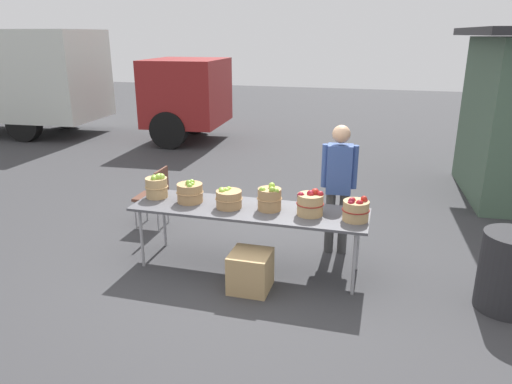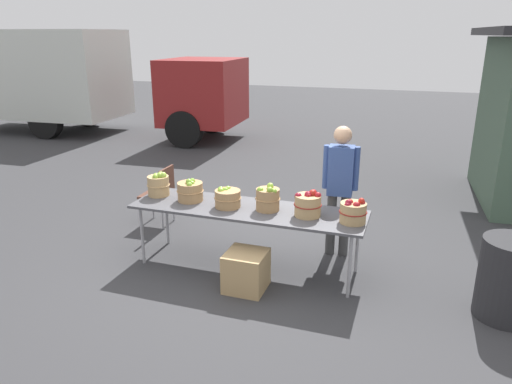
{
  "view_description": "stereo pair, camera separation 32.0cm",
  "coord_description": "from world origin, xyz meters",
  "px_view_note": "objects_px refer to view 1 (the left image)",
  "views": [
    {
      "loc": [
        1.44,
        -4.9,
        2.65
      ],
      "look_at": [
        0.0,
        0.3,
        0.85
      ],
      "focal_mm": 33.45,
      "sensor_mm": 36.0,
      "label": 1
    },
    {
      "loc": [
        1.75,
        -4.8,
        2.65
      ],
      "look_at": [
        0.0,
        0.3,
        0.85
      ],
      "focal_mm": 33.45,
      "sensor_mm": 36.0,
      "label": 2
    }
  ],
  "objects_px": {
    "apple_basket_green_0": "(157,186)",
    "apple_basket_green_3": "(270,198)",
    "apple_basket_green_2": "(229,198)",
    "folding_chair": "(155,193)",
    "apple_basket_green_1": "(190,192)",
    "trash_barrel": "(509,272)",
    "produce_crate": "(250,271)",
    "box_truck": "(58,79)",
    "vendor_adult": "(339,180)",
    "apple_basket_red_0": "(310,203)",
    "market_table": "(249,211)",
    "apple_basket_red_1": "(356,209)"
  },
  "relations": [
    {
      "from": "apple_basket_green_0",
      "to": "apple_basket_red_0",
      "type": "bearing_deg",
      "value": -2.66
    },
    {
      "from": "trash_barrel",
      "to": "produce_crate",
      "type": "xyz_separation_m",
      "value": [
        -2.58,
        -0.32,
        -0.19
      ]
    },
    {
      "from": "apple_basket_green_2",
      "to": "folding_chair",
      "type": "height_order",
      "value": "apple_basket_green_2"
    },
    {
      "from": "apple_basket_red_0",
      "to": "folding_chair",
      "type": "xyz_separation_m",
      "value": [
        -2.34,
        0.88,
        -0.38
      ]
    },
    {
      "from": "folding_chair",
      "to": "trash_barrel",
      "type": "distance_m",
      "value": 4.49
    },
    {
      "from": "apple_basket_green_0",
      "to": "apple_basket_red_0",
      "type": "height_order",
      "value": "apple_basket_green_0"
    },
    {
      "from": "apple_basket_green_1",
      "to": "apple_basket_green_2",
      "type": "bearing_deg",
      "value": -6.53
    },
    {
      "from": "apple_basket_green_2",
      "to": "folding_chair",
      "type": "relative_size",
      "value": 0.36
    },
    {
      "from": "apple_basket_green_0",
      "to": "apple_basket_green_3",
      "type": "relative_size",
      "value": 0.98
    },
    {
      "from": "apple_basket_green_1",
      "to": "apple_basket_red_1",
      "type": "height_order",
      "value": "apple_basket_green_1"
    },
    {
      "from": "market_table",
      "to": "apple_basket_red_0",
      "type": "bearing_deg",
      "value": -0.9
    },
    {
      "from": "market_table",
      "to": "box_truck",
      "type": "height_order",
      "value": "box_truck"
    },
    {
      "from": "market_table",
      "to": "apple_basket_green_3",
      "type": "relative_size",
      "value": 8.69
    },
    {
      "from": "market_table",
      "to": "apple_basket_green_3",
      "type": "xyz_separation_m",
      "value": [
        0.24,
        0.02,
        0.17
      ]
    },
    {
      "from": "apple_basket_green_1",
      "to": "apple_basket_red_0",
      "type": "xyz_separation_m",
      "value": [
        1.44,
        -0.04,
        0.02
      ]
    },
    {
      "from": "produce_crate",
      "to": "box_truck",
      "type": "bearing_deg",
      "value": 137.47
    },
    {
      "from": "vendor_adult",
      "to": "apple_basket_green_2",
      "type": "bearing_deg",
      "value": 27.97
    },
    {
      "from": "apple_basket_red_0",
      "to": "produce_crate",
      "type": "height_order",
      "value": "apple_basket_red_0"
    },
    {
      "from": "folding_chair",
      "to": "apple_basket_red_1",
      "type": "bearing_deg",
      "value": 70.41
    },
    {
      "from": "box_truck",
      "to": "trash_barrel",
      "type": "xyz_separation_m",
      "value": [
        9.82,
        -6.32,
        -1.08
      ]
    },
    {
      "from": "market_table",
      "to": "trash_barrel",
      "type": "relative_size",
      "value": 3.34
    },
    {
      "from": "folding_chair",
      "to": "apple_basket_red_0",
      "type": "bearing_deg",
      "value": 67.71
    },
    {
      "from": "market_table",
      "to": "apple_basket_red_1",
      "type": "height_order",
      "value": "apple_basket_red_1"
    },
    {
      "from": "vendor_adult",
      "to": "folding_chair",
      "type": "height_order",
      "value": "vendor_adult"
    },
    {
      "from": "apple_basket_green_2",
      "to": "produce_crate",
      "type": "bearing_deg",
      "value": -49.03
    },
    {
      "from": "box_truck",
      "to": "apple_basket_red_1",
      "type": "bearing_deg",
      "value": -40.51
    },
    {
      "from": "trash_barrel",
      "to": "produce_crate",
      "type": "distance_m",
      "value": 2.6
    },
    {
      "from": "produce_crate",
      "to": "apple_basket_green_0",
      "type": "bearing_deg",
      "value": 157.54
    },
    {
      "from": "apple_basket_green_3",
      "to": "vendor_adult",
      "type": "height_order",
      "value": "vendor_adult"
    },
    {
      "from": "apple_basket_green_0",
      "to": "apple_basket_red_0",
      "type": "relative_size",
      "value": 0.99
    },
    {
      "from": "market_table",
      "to": "produce_crate",
      "type": "bearing_deg",
      "value": -72.18
    },
    {
      "from": "apple_basket_green_2",
      "to": "vendor_adult",
      "type": "distance_m",
      "value": 1.38
    },
    {
      "from": "market_table",
      "to": "apple_basket_green_2",
      "type": "bearing_deg",
      "value": -172.24
    },
    {
      "from": "apple_basket_green_1",
      "to": "apple_basket_green_3",
      "type": "relative_size",
      "value": 1.03
    },
    {
      "from": "apple_basket_green_1",
      "to": "trash_barrel",
      "type": "relative_size",
      "value": 0.4
    },
    {
      "from": "apple_basket_green_1",
      "to": "folding_chair",
      "type": "xyz_separation_m",
      "value": [
        -0.91,
        0.84,
        -0.36
      ]
    },
    {
      "from": "apple_basket_red_1",
      "to": "box_truck",
      "type": "bearing_deg",
      "value": 143.14
    },
    {
      "from": "apple_basket_green_0",
      "to": "vendor_adult",
      "type": "bearing_deg",
      "value": 16.6
    },
    {
      "from": "vendor_adult",
      "to": "trash_barrel",
      "type": "xyz_separation_m",
      "value": [
        1.8,
        -0.86,
        -0.55
      ]
    },
    {
      "from": "market_table",
      "to": "apple_basket_green_1",
      "type": "xyz_separation_m",
      "value": [
        -0.73,
        0.03,
        0.16
      ]
    },
    {
      "from": "produce_crate",
      "to": "folding_chair",
      "type": "bearing_deg",
      "value": 143.08
    },
    {
      "from": "market_table",
      "to": "apple_basket_green_0",
      "type": "distance_m",
      "value": 1.2
    },
    {
      "from": "apple_basket_red_0",
      "to": "produce_crate",
      "type": "bearing_deg",
      "value": -139.79
    },
    {
      "from": "market_table",
      "to": "apple_basket_red_0",
      "type": "height_order",
      "value": "apple_basket_red_0"
    },
    {
      "from": "box_truck",
      "to": "folding_chair",
      "type": "distance_m",
      "value": 7.67
    },
    {
      "from": "market_table",
      "to": "apple_basket_green_2",
      "type": "relative_size",
      "value": 8.62
    },
    {
      "from": "apple_basket_red_1",
      "to": "box_truck",
      "type": "relative_size",
      "value": 0.04
    },
    {
      "from": "apple_basket_red_1",
      "to": "produce_crate",
      "type": "distance_m",
      "value": 1.31
    },
    {
      "from": "apple_basket_red_0",
      "to": "produce_crate",
      "type": "relative_size",
      "value": 0.71
    },
    {
      "from": "apple_basket_green_0",
      "to": "apple_basket_green_2",
      "type": "relative_size",
      "value": 0.97
    }
  ]
}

